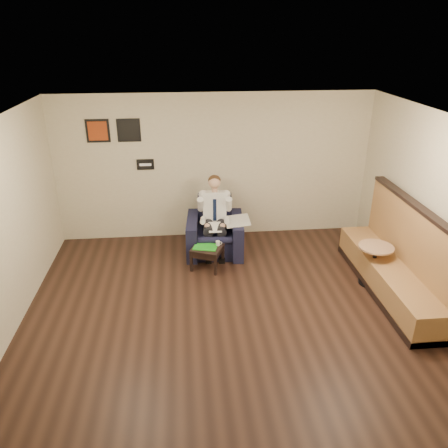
{
  "coord_description": "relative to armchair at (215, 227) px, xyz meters",
  "views": [
    {
      "loc": [
        -0.6,
        -5.04,
        3.86
      ],
      "look_at": [
        0.01,
        1.2,
        1.02
      ],
      "focal_mm": 35.0,
      "sensor_mm": 36.0,
      "label": 1
    }
  ],
  "objects": [
    {
      "name": "side_table",
      "position": [
        -0.18,
        -0.58,
        -0.29
      ],
      "size": [
        0.64,
        0.64,
        0.4
      ],
      "primitive_type": "cube",
      "rotation": [
        0.0,
        0.0,
        -0.39
      ],
      "color": "black",
      "rests_on": "ground"
    },
    {
      "name": "art_print_left",
      "position": [
        -2.04,
        0.76,
        1.66
      ],
      "size": [
        0.42,
        0.03,
        0.42
      ],
      "primitive_type": "cube",
      "color": "#983512",
      "rests_on": "wall_back"
    },
    {
      "name": "wall_front",
      "position": [
        0.06,
        -5.22,
        0.91
      ],
      "size": [
        6.0,
        0.02,
        2.8
      ],
      "primitive_type": "cube",
      "color": "beige",
      "rests_on": "ground"
    },
    {
      "name": "green_folder",
      "position": [
        -0.21,
        -0.59,
        -0.09
      ],
      "size": [
        0.46,
        0.37,
        0.01
      ],
      "primitive_type": "cube",
      "rotation": [
        0.0,
        0.0,
        -0.25
      ],
      "color": "green",
      "rests_on": "side_table"
    },
    {
      "name": "armchair",
      "position": [
        0.0,
        0.0,
        0.0
      ],
      "size": [
        1.09,
        1.09,
        0.99
      ],
      "primitive_type": "cube",
      "rotation": [
        0.0,
        0.0,
        -0.07
      ],
      "color": "black",
      "rests_on": "ground"
    },
    {
      "name": "art_print_right",
      "position": [
        -1.49,
        0.76,
        1.66
      ],
      "size": [
        0.42,
        0.03,
        0.42
      ],
      "primitive_type": "cube",
      "color": "black",
      "rests_on": "wall_back"
    },
    {
      "name": "seated_man",
      "position": [
        -0.01,
        -0.13,
        0.18
      ],
      "size": [
        0.71,
        1.01,
        1.35
      ],
      "primitive_type": null,
      "rotation": [
        0.0,
        0.0,
        -0.07
      ],
      "color": "silver",
      "rests_on": "armchair"
    },
    {
      "name": "seating_sign",
      "position": [
        -1.24,
        0.76,
        1.01
      ],
      "size": [
        0.32,
        0.02,
        0.2
      ],
      "primitive_type": "cube",
      "color": "black",
      "rests_on": "wall_back"
    },
    {
      "name": "cafe_table",
      "position": [
        2.47,
        -1.37,
        -0.15
      ],
      "size": [
        0.7,
        0.7,
        0.68
      ],
      "primitive_type": "cylinder",
      "rotation": [
        0.0,
        0.0,
        0.35
      ],
      "color": "#A87D5B",
      "rests_on": "ground"
    },
    {
      "name": "smartphone",
      "position": [
        -0.08,
        -0.47,
        -0.09
      ],
      "size": [
        0.14,
        0.12,
        0.01
      ],
      "primitive_type": "cube",
      "rotation": [
        0.0,
        0.0,
        -0.57
      ],
      "color": "black",
      "rests_on": "side_table"
    },
    {
      "name": "newspaper",
      "position": [
        0.4,
        -0.14,
        0.18
      ],
      "size": [
        0.44,
        0.54,
        0.01
      ],
      "primitive_type": "cube",
      "rotation": [
        0.0,
        0.0,
        -0.02
      ],
      "color": "silver",
      "rests_on": "armchair"
    },
    {
      "name": "wall_back",
      "position": [
        0.06,
        0.78,
        0.91
      ],
      "size": [
        6.0,
        0.02,
        2.8
      ],
      "primitive_type": "cube",
      "color": "beige",
      "rests_on": "ground"
    },
    {
      "name": "ground",
      "position": [
        0.06,
        -2.22,
        -0.49
      ],
      "size": [
        6.0,
        6.0,
        0.0
      ],
      "primitive_type": "plane",
      "color": "black",
      "rests_on": "ground"
    },
    {
      "name": "coffee_mug",
      "position": [
        0.01,
        -0.54,
        -0.05
      ],
      "size": [
        0.09,
        0.09,
        0.08
      ],
      "primitive_type": "cylinder",
      "rotation": [
        0.0,
        0.0,
        -0.39
      ],
      "color": "white",
      "rests_on": "side_table"
    },
    {
      "name": "lap_papers",
      "position": [
        -0.02,
        -0.23,
        0.11
      ],
      "size": [
        0.23,
        0.32,
        0.01
      ],
      "primitive_type": "cube",
      "rotation": [
        0.0,
        0.0,
        -0.0
      ],
      "color": "white",
      "rests_on": "seated_man"
    },
    {
      "name": "ceiling",
      "position": [
        0.06,
        -2.22,
        2.31
      ],
      "size": [
        6.0,
        6.0,
        0.02
      ],
      "primitive_type": "cube",
      "color": "white",
      "rests_on": "wall_back"
    },
    {
      "name": "banquette",
      "position": [
        2.65,
        -1.6,
        0.22
      ],
      "size": [
        0.67,
        2.79,
        1.43
      ],
      "primitive_type": "cube",
      "color": "olive",
      "rests_on": "ground"
    }
  ]
}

